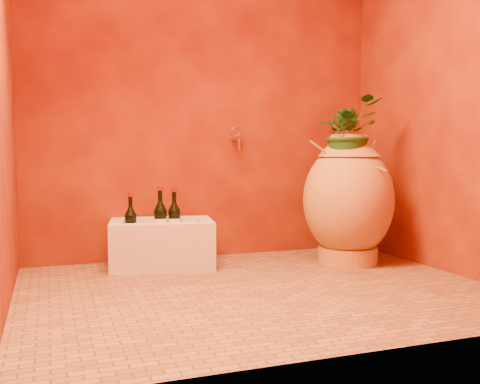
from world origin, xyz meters
name	(u,v)px	position (x,y,z in m)	size (l,w,h in m)	color
floor	(259,289)	(0.00, 0.00, 0.00)	(2.50, 2.50, 0.00)	brown
wall_back	(207,79)	(0.00, 1.00, 1.25)	(2.50, 0.02, 2.50)	#5C0C05
wall_left	(0,36)	(-1.25, 0.00, 1.25)	(0.02, 2.00, 2.50)	#5C0C05
wall_right	(452,67)	(1.25, 0.00, 1.25)	(0.02, 2.00, 2.50)	#5C0C05
amphora	(348,200)	(0.81, 0.43, 0.43)	(0.61, 0.61, 0.86)	#B37932
stone_basin	(162,244)	(-0.38, 0.75, 0.14)	(0.71, 0.55, 0.30)	beige
wine_bottle_a	(174,221)	(-0.28, 0.81, 0.29)	(0.08, 0.08, 0.34)	black
wine_bottle_b	(131,225)	(-0.58, 0.74, 0.28)	(0.08, 0.08, 0.32)	black
wine_bottle_c	(160,221)	(-0.38, 0.79, 0.29)	(0.09, 0.09, 0.35)	black
wall_tap	(237,138)	(0.19, 0.91, 0.84)	(0.07, 0.16, 0.17)	#9D6324
plant_main	(348,132)	(0.79, 0.41, 0.87)	(0.41, 0.36, 0.46)	#184318
plant_side	(344,135)	(0.74, 0.39, 0.85)	(0.19, 0.15, 0.34)	#184318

